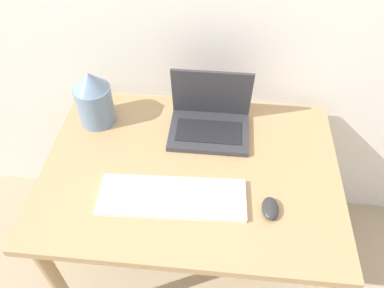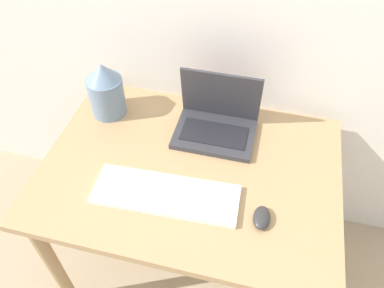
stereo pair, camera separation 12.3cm
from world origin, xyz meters
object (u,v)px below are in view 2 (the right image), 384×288
keyboard (166,194)px  mouse (262,218)px  vase (106,90)px  laptop (217,120)px

keyboard → mouse: bearing=-2.8°
keyboard → vase: (-0.33, 0.34, 0.10)m
laptop → vase: size_ratio=1.32×
laptop → keyboard: size_ratio=0.62×
vase → mouse: bearing=-28.9°
laptop → vase: (-0.43, 0.00, 0.06)m
keyboard → vase: vase is taller
laptop → vase: bearing=179.7°
vase → laptop: bearing=-0.3°
laptop → mouse: laptop is taller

